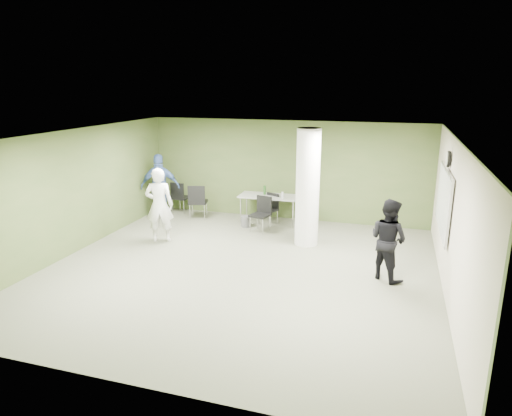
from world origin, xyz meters
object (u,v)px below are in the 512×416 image
(woman_white, at_px, (159,205))
(man_black, at_px, (388,240))
(chair_back_left, at_px, (180,195))
(man_blue, at_px, (160,187))
(folding_table, at_px, (269,197))

(woman_white, relative_size, man_black, 1.12)
(chair_back_left, bearing_deg, woman_white, 112.41)
(chair_back_left, distance_m, man_blue, 0.82)
(chair_back_left, xyz_separation_m, woman_white, (0.66, -2.41, 0.36))
(chair_back_left, bearing_deg, man_blue, 76.42)
(chair_back_left, height_order, man_black, man_black)
(man_blue, bearing_deg, man_black, 140.04)
(woman_white, distance_m, man_blue, 1.96)
(woman_white, distance_m, man_black, 5.45)
(man_blue, bearing_deg, woman_white, 98.99)
(folding_table, distance_m, man_black, 4.41)
(folding_table, height_order, man_blue, man_blue)
(chair_back_left, height_order, man_blue, man_blue)
(folding_table, height_order, man_black, man_black)
(folding_table, relative_size, man_blue, 0.88)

